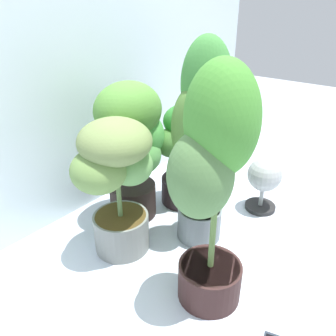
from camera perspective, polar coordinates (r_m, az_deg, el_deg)
name	(u,v)px	position (r m, az deg, el deg)	size (l,w,h in m)	color
ground_plane	(217,251)	(1.77, 8.35, -13.66)	(8.00, 8.00, 0.00)	silver
mylar_back_wall	(87,28)	(1.91, -13.63, 22.02)	(3.20, 0.01, 2.00)	silver
potted_plant_back_center	(130,140)	(1.80, -6.41, 4.77)	(0.51, 0.45, 0.78)	black
potted_plant_front_left	(212,177)	(1.19, 7.48, -1.60)	(0.41, 0.37, 0.99)	#341E1D
potted_plant_back_right	(182,155)	(1.97, 2.43, 2.19)	(0.38, 0.33, 0.62)	#2B1F21
potted_plant_center	(205,137)	(1.57, 6.30, 5.27)	(0.40, 0.30, 1.02)	slate
potted_plant_back_left	(116,176)	(1.56, -8.83, -1.35)	(0.44, 0.40, 0.68)	gray
floor_fan	(264,178)	(2.02, 15.99, -1.63)	(0.28, 0.28, 0.33)	#242423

